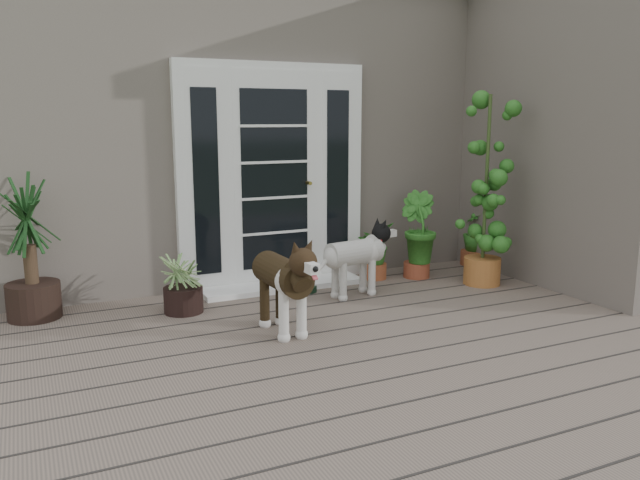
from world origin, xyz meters
name	(u,v)px	position (x,y,z in m)	size (l,w,h in m)	color
deck	(414,360)	(0.00, 0.40, 0.06)	(6.20, 4.60, 0.12)	#6B5B4C
house_main	(229,134)	(0.00, 4.65, 1.55)	(7.40, 4.00, 3.10)	#665E54
house_wing	(597,138)	(2.90, 1.50, 1.55)	(1.60, 2.40, 3.10)	#665E54
door_unit	(273,176)	(-0.20, 2.60, 1.19)	(1.90, 0.14, 2.15)	white
door_step	(282,285)	(-0.20, 2.40, 0.14)	(1.60, 0.40, 0.05)	white
brindle_dog	(282,290)	(-0.69, 1.18, 0.46)	(0.35, 0.81, 0.68)	#322412
white_dog	(354,264)	(0.29, 1.84, 0.42)	(0.31, 0.73, 0.60)	white
spider_plant	(183,279)	(-1.25, 2.03, 0.41)	(0.55, 0.55, 0.59)	#8CAE6B
yucca	(29,249)	(-2.40, 2.40, 0.71)	(0.81, 0.81, 1.17)	#113312
herb_a	(375,256)	(0.80, 2.33, 0.36)	(0.38, 0.38, 0.48)	#255718
herb_b	(417,246)	(1.22, 2.19, 0.46)	(0.45, 0.45, 0.67)	#1A5C1A
herb_c	(474,244)	(2.14, 2.40, 0.36)	(0.31, 0.31, 0.48)	#244F16
sapling	(486,188)	(1.65, 1.68, 1.08)	(0.56, 0.56, 1.92)	#1D651C
clog_left	(303,287)	(-0.07, 2.19, 0.16)	(0.13, 0.28, 0.08)	black
clog_right	(308,285)	(0.01, 2.27, 0.16)	(0.12, 0.26, 0.08)	black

